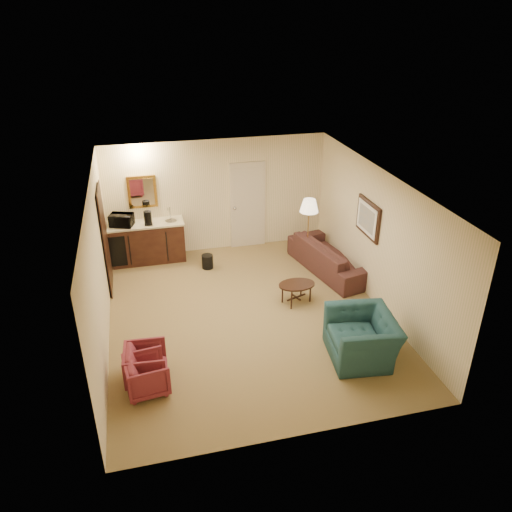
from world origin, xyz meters
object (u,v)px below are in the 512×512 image
at_px(rose_chair_far, 147,373).
at_px(rose_chair_near, 146,363).
at_px(floor_lamp, 308,232).
at_px(microwave, 121,219).
at_px(waste_bin, 207,262).
at_px(sofa, 331,252).
at_px(coffee_table, 296,293).
at_px(teal_armchair, 363,331).
at_px(wetbar_cabinet, 148,242).
at_px(coffee_maker, 148,218).

bearing_deg(rose_chair_far, rose_chair_near, -7.37).
xyz_separation_m(floor_lamp, microwave, (-3.91, 0.94, 0.32)).
height_order(waste_bin, microwave, microwave).
xyz_separation_m(sofa, coffee_table, (-1.12, -1.07, -0.24)).
bearing_deg(coffee_table, rose_chair_near, -151.54).
height_order(teal_armchair, rose_chair_near, teal_armchair).
bearing_deg(teal_armchair, wetbar_cabinet, -137.00).
relative_size(microwave, coffee_maker, 1.56).
height_order(sofa, waste_bin, sofa).
xyz_separation_m(teal_armchair, rose_chair_far, (-3.43, 0.01, -0.19)).
bearing_deg(rose_chair_near, rose_chair_far, -175.98).
height_order(rose_chair_near, rose_chair_far, rose_chair_near).
bearing_deg(floor_lamp, coffee_maker, 165.45).
bearing_deg(wetbar_cabinet, rose_chair_near, -93.51).
distance_m(sofa, waste_bin, 2.70).
xyz_separation_m(teal_armchair, coffee_table, (-0.51, 1.85, -0.30)).
relative_size(rose_chair_far, microwave, 1.29).
bearing_deg(wetbar_cabinet, waste_bin, -28.69).
height_order(sofa, teal_armchair, teal_armchair).
relative_size(teal_armchair, rose_chair_near, 1.81).
xyz_separation_m(coffee_table, coffee_maker, (-2.62, 2.38, 0.87)).
xyz_separation_m(sofa, coffee_maker, (-3.74, 1.31, 0.64)).
bearing_deg(coffee_maker, teal_armchair, -38.85).
relative_size(coffee_table, coffee_maker, 2.30).
xyz_separation_m(teal_armchair, waste_bin, (-1.96, 3.66, -0.35)).
distance_m(sofa, teal_armchair, 2.98).
height_order(sofa, microwave, microwave).
xyz_separation_m(waste_bin, coffee_maker, (-1.17, 0.56, 0.92)).
bearing_deg(microwave, teal_armchair, -30.54).
bearing_deg(rose_chair_near, teal_armchair, -90.27).
bearing_deg(rose_chair_near, coffee_maker, -0.39).
xyz_separation_m(wetbar_cabinet, microwave, (-0.50, -0.04, 0.62)).
xyz_separation_m(sofa, rose_chair_near, (-4.05, -2.65, -0.12)).
bearing_deg(wetbar_cabinet, coffee_table, -42.85).
relative_size(wetbar_cabinet, floor_lamp, 1.08).
distance_m(teal_armchair, floor_lamp, 3.37).
bearing_deg(floor_lamp, wetbar_cabinet, 164.01).
bearing_deg(rose_chair_far, wetbar_cabinet, -10.68).
relative_size(teal_armchair, coffee_table, 1.63).
distance_m(teal_armchair, rose_chair_far, 3.44).
bearing_deg(sofa, coffee_maker, 58.16).
relative_size(wetbar_cabinet, waste_bin, 5.32).
relative_size(coffee_table, floor_lamp, 0.47).
relative_size(teal_armchair, floor_lamp, 0.76).
xyz_separation_m(floor_lamp, waste_bin, (-2.19, 0.31, -0.61)).
distance_m(sofa, rose_chair_far, 4.98).
xyz_separation_m(teal_armchair, rose_chair_near, (-3.43, 0.26, -0.19)).
xyz_separation_m(floor_lamp, coffee_maker, (-3.36, 0.87, 0.31)).
relative_size(sofa, waste_bin, 7.29).
height_order(sofa, coffee_maker, coffee_maker).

